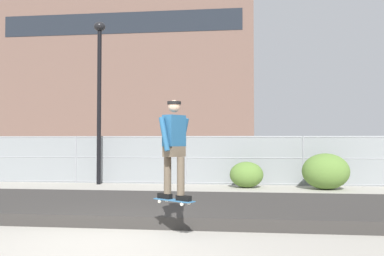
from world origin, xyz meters
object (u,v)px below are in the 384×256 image
at_px(skater, 174,143).
at_px(street_lamp, 99,82).
at_px(parked_car_near, 65,159).
at_px(skateboard, 174,200).
at_px(shrub_center, 326,171).
at_px(parked_car_far, 327,160).
at_px(shrub_left, 246,175).
at_px(parked_car_mid, 204,160).

relative_size(skater, street_lamp, 0.27).
bearing_deg(parked_car_near, skater, -58.27).
relative_size(skateboard, shrub_center, 0.49).
xyz_separation_m(skateboard, shrub_center, (4.01, 7.63, -0.02)).
bearing_deg(skater, parked_car_near, 121.73).
bearing_deg(parked_car_far, skateboard, -112.99).
height_order(parked_car_far, shrub_left, parked_car_far).
height_order(skateboard, skater, skater).
height_order(shrub_left, shrub_center, shrub_center).
bearing_deg(skateboard, shrub_center, 62.30).
height_order(skater, shrub_left, skater).
relative_size(skateboard, parked_car_far, 0.17).
height_order(skater, shrub_center, skater).
distance_m(skateboard, parked_car_mid, 11.22).
relative_size(parked_car_near, shrub_left, 3.74).
bearing_deg(parked_car_far, parked_car_near, -179.20).
height_order(skater, street_lamp, street_lamp).
bearing_deg(shrub_left, parked_car_mid, 118.32).
distance_m(skater, street_lamp, 9.69).
bearing_deg(parked_car_mid, parked_car_near, -178.36).
distance_m(skateboard, street_lamp, 9.98).
relative_size(parked_car_mid, parked_car_far, 0.98).
xyz_separation_m(street_lamp, parked_car_near, (-2.51, 2.66, -3.11)).
height_order(street_lamp, shrub_center, street_lamp).
height_order(parked_car_near, parked_car_mid, same).
relative_size(skater, parked_car_far, 0.38).
bearing_deg(parked_car_far, shrub_left, -135.94).
distance_m(skateboard, shrub_center, 8.62).
relative_size(skateboard, skater, 0.45).
bearing_deg(skateboard, parked_car_near, 121.73).
height_order(parked_car_mid, parked_car_far, same).
relative_size(skater, parked_car_near, 0.39).
bearing_deg(parked_car_near, parked_car_far, 0.80).
bearing_deg(skater, skateboard, -45.00).
bearing_deg(shrub_left, street_lamp, 174.91).
bearing_deg(skateboard, shrub_left, 80.50).
bearing_deg(parked_car_mid, skateboard, -87.53).
distance_m(street_lamp, shrub_center, 8.98).
relative_size(skater, shrub_left, 1.44).
height_order(parked_car_near, shrub_left, parked_car_near).
xyz_separation_m(skateboard, street_lamp, (-4.30, 8.37, 3.31)).
bearing_deg(shrub_center, skater, -117.70).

